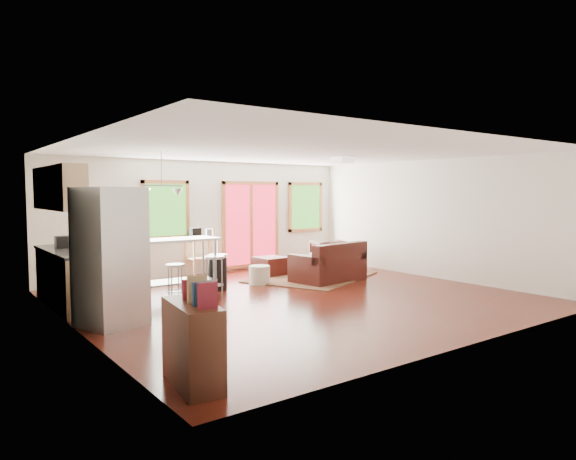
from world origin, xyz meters
TOP-DOWN VIEW (x-y plane):
  - floor at (0.00, 0.00)m, footprint 7.50×7.00m
  - ceiling at (0.00, 0.00)m, footprint 7.50×7.00m
  - back_wall at (0.00, 3.51)m, footprint 7.50×0.02m
  - left_wall at (-3.76, 0.00)m, footprint 0.02×7.00m
  - right_wall at (3.76, 0.00)m, footprint 0.02×7.00m
  - front_wall at (0.00, -3.51)m, footprint 7.50×0.02m
  - window_left at (-1.00, 3.46)m, footprint 1.10×0.05m
  - french_doors at (1.20, 3.46)m, footprint 1.60×0.05m
  - window_right at (2.90, 3.46)m, footprint 1.10×0.05m
  - rug at (1.59, 1.57)m, footprint 3.28×2.96m
  - loveseat at (1.58, 0.96)m, footprint 1.67×1.11m
  - coffee_table at (2.00, 1.94)m, footprint 0.94×0.58m
  - armchair at (2.63, 2.18)m, footprint 0.98×0.95m
  - ottoman at (1.01, 2.34)m, footprint 0.68×0.68m
  - pouf at (0.21, 1.58)m, footprint 0.56×0.56m
  - vase at (1.90, 1.87)m, footprint 0.24×0.24m
  - book at (2.19, 1.59)m, footprint 0.23×0.03m
  - cabinets at (-3.49, 1.70)m, footprint 0.64×2.24m
  - refrigerator at (-3.26, 0.07)m, footprint 0.98×0.96m
  - island at (-1.79, 1.40)m, footprint 1.68×0.71m
  - cup at (-1.34, 1.53)m, footprint 0.13×0.12m
  - bar_stool_a at (-2.47, 1.10)m, footprint 0.39×0.39m
  - bar_stool_b at (-1.94, 0.90)m, footprint 0.36×0.36m
  - bar_stool_c at (-1.18, 0.91)m, footprint 0.46×0.46m
  - trash_can at (-0.77, 1.55)m, footprint 0.41×0.41m
  - kitchen_cart at (-0.26, 3.25)m, footprint 0.74×0.49m
  - bookshelf at (-3.35, -2.69)m, footprint 0.47×0.95m
  - ceiling_flush at (1.60, 0.60)m, footprint 0.35×0.35m
  - pendant_light at (-1.90, 1.50)m, footprint 0.80×0.18m

SIDE VIEW (x-z plane):
  - floor at x=0.00m, z-range -0.02..0.00m
  - rug at x=1.59m, z-range 0.00..0.03m
  - pouf at x=0.21m, z-range 0.00..0.38m
  - ottoman at x=1.01m, z-range 0.00..0.42m
  - coffee_table at x=2.00m, z-range 0.13..0.50m
  - loveseat at x=1.58m, z-range -0.09..0.74m
  - trash_can at x=-0.77m, z-range 0.00..0.69m
  - armchair at x=2.63m, z-range 0.00..0.80m
  - bookshelf at x=-3.35m, z-range -0.12..0.96m
  - bar_stool_b at x=-1.94m, z-range 0.16..0.83m
  - vase at x=1.90m, z-range 0.36..0.66m
  - bar_stool_a at x=-2.47m, z-range 0.17..0.86m
  - book at x=2.19m, z-range 0.40..0.70m
  - bar_stool_c at x=-1.18m, z-range 0.18..0.93m
  - island at x=-1.79m, z-range 0.20..1.25m
  - kitchen_cart at x=-0.26m, z-range 0.20..1.29m
  - cabinets at x=-3.49m, z-range -0.22..2.08m
  - refrigerator at x=-3.26m, z-range 0.00..1.96m
  - cup at x=-1.34m, z-range 0.95..1.06m
  - french_doors at x=1.20m, z-range 0.05..2.15m
  - back_wall at x=0.00m, z-range 0.00..2.60m
  - left_wall at x=-3.76m, z-range 0.00..2.60m
  - right_wall at x=3.76m, z-range 0.00..2.60m
  - front_wall at x=0.00m, z-range 0.00..2.60m
  - window_left at x=-1.00m, z-range 0.85..2.15m
  - window_right at x=2.90m, z-range 0.85..2.15m
  - pendant_light at x=-1.90m, z-range 1.50..2.29m
  - ceiling_flush at x=1.60m, z-range 2.47..2.59m
  - ceiling at x=0.00m, z-range 2.60..2.62m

